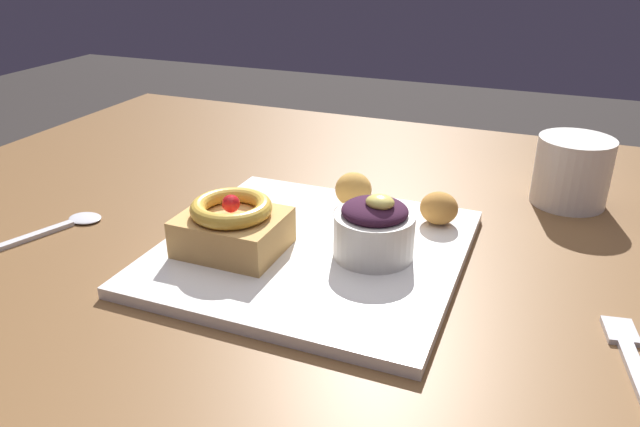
% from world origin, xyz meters
% --- Properties ---
extents(dining_table, '(1.21, 0.92, 0.73)m').
position_xyz_m(dining_table, '(0.00, 0.00, 0.63)').
color(dining_table, brown).
rests_on(dining_table, ground_plane).
extents(front_plate, '(0.30, 0.30, 0.01)m').
position_xyz_m(front_plate, '(-0.01, -0.06, 0.74)').
color(front_plate, white).
rests_on(front_plate, dining_table).
extents(cake_slice, '(0.10, 0.09, 0.06)m').
position_xyz_m(cake_slice, '(-0.08, -0.10, 0.77)').
color(cake_slice, tan).
rests_on(cake_slice, front_plate).
extents(berry_ramekin, '(0.08, 0.08, 0.07)m').
position_xyz_m(berry_ramekin, '(0.06, -0.06, 0.77)').
color(berry_ramekin, silver).
rests_on(berry_ramekin, front_plate).
extents(fritter_front, '(0.04, 0.04, 0.04)m').
position_xyz_m(fritter_front, '(0.10, 0.04, 0.76)').
color(fritter_front, '#BC7F38').
rests_on(fritter_front, front_plate).
extents(fritter_middle, '(0.04, 0.04, 0.04)m').
position_xyz_m(fritter_middle, '(-0.00, 0.05, 0.76)').
color(fritter_middle, gold).
rests_on(fritter_middle, front_plate).
extents(fork, '(0.04, 0.13, 0.00)m').
position_xyz_m(fork, '(0.29, -0.13, 0.73)').
color(fork, silver).
rests_on(fork, dining_table).
extents(spoon, '(0.06, 0.12, 0.00)m').
position_xyz_m(spoon, '(-0.30, -0.11, 0.73)').
color(spoon, silver).
rests_on(spoon, dining_table).
extents(coffee_mug, '(0.09, 0.09, 0.08)m').
position_xyz_m(coffee_mug, '(0.24, 0.18, 0.77)').
color(coffee_mug, silver).
rests_on(coffee_mug, dining_table).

